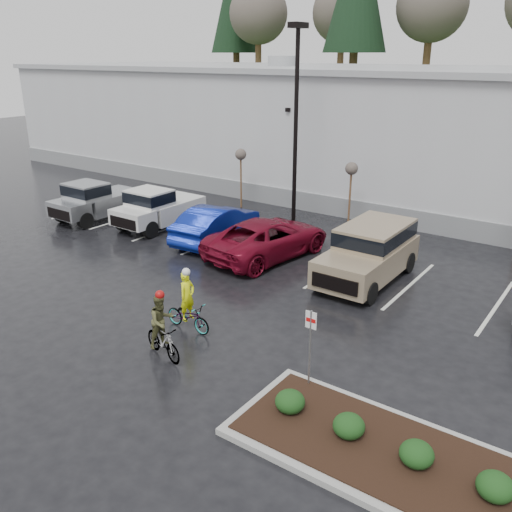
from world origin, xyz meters
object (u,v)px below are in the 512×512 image
Objects in this scene: fire_lane_sign at (310,340)px; car_blue at (217,224)px; sapling_mid at (351,172)px; pickup_white at (164,206)px; suv_tan at (367,255)px; lamppost at (296,106)px; pickup_silver at (102,199)px; car_red at (268,238)px; cyclist_hivis at (188,310)px; cyclist_olive at (162,333)px; sapling_west at (241,158)px.

fire_lane_sign is 11.95m from car_blue.
pickup_white is (-7.55, -4.87, -1.75)m from sapling_mid.
pickup_white is at bearing 176.68° from suv_tan.
fire_lane_sign reaches higher than car_blue.
car_blue is at bearing -5.47° from pickup_white.
lamppost reaches higher than pickup_white.
pickup_silver is at bearing -152.89° from sapling_mid.
fire_lane_sign is 9.63m from car_red.
lamppost is at bearing -113.86° from car_blue.
car_red is (1.54, -4.51, -4.88)m from lamppost.
fire_lane_sign reaches higher than suv_tan.
car_red is at bearing -5.50° from pickup_white.
car_blue is at bearing 2.37° from car_red.
cyclist_hivis is at bearing -74.06° from lamppost.
pickup_silver is 14.77m from cyclist_olive.
lamppost is 1.77× the size of pickup_white.
sapling_west is at bearing -68.94° from car_blue.
car_blue is (3.63, -0.35, -0.17)m from pickup_white.
sapling_west is at bearing 132.67° from fire_lane_sign.
lamppost reaches higher than pickup_silver.
pickup_white is 6.63m from car_red.
suv_tan is at bearing -28.91° from sapling_west.
cyclist_olive is at bearing -105.24° from suv_tan.
suv_tan is (5.98, -4.51, -4.66)m from lamppost.
suv_tan is (7.40, -0.29, 0.22)m from car_blue.
cyclist_hivis is 1.00× the size of cyclist_olive.
car_blue is at bearing 140.57° from fire_lane_sign.
car_red is at bearing 14.61° from cyclist_hivis.
sapling_west is 0.62× the size of pickup_white.
car_red is 2.87× the size of cyclist_hivis.
pickup_silver is at bearing -1.42° from car_blue.
sapling_west is 0.63× the size of suv_tan.
sapling_west is 1.58× the size of cyclist_hivis.
car_blue is (-9.22, 7.58, -0.59)m from fire_lane_sign.
suv_tan reaches higher than pickup_white.
pickup_silver is (-8.63, -4.70, -4.71)m from lamppost.
car_blue is (7.21, 0.48, -0.17)m from pickup_silver.
car_blue is (2.58, -5.22, -1.91)m from sapling_west.
pickup_silver and pickup_white have the same top height.
cyclist_hivis is at bearing -41.59° from pickup_white.
pickup_white is 3.65m from car_blue.
suv_tan is 8.59m from cyclist_olive.
pickup_white reaches higher than car_red.
pickup_silver is (-16.43, 7.10, -0.43)m from fire_lane_sign.
sapling_mid is (2.50, 1.00, -2.96)m from lamppost.
pickup_silver is at bearing 69.94° from cyclist_olive.
car_red is 8.57m from cyclist_olive.
lamppost is 2.88× the size of sapling_mid.
car_blue is at bearing 3.82° from pickup_silver.
suv_tan is at bearing -21.89° from cyclist_hivis.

